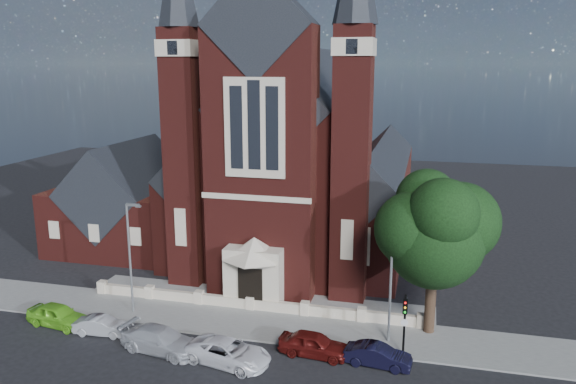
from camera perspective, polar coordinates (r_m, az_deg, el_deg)
name	(u,v)px	position (r m, az deg, el deg)	size (l,w,h in m)	color
ground	(281,269)	(49.05, -0.74, -7.85)	(120.00, 120.00, 0.00)	black
pavement_strip	(242,322)	(39.82, -4.70, -13.02)	(60.00, 5.00, 0.12)	slate
forecourt_paving	(259,299)	(43.27, -2.98, -10.80)	(26.00, 3.00, 0.14)	slate
forecourt_wall	(251,310)	(41.53, -3.80, -11.87)	(24.00, 0.40, 0.90)	beige
church	(301,161)	(54.37, 1.38, 3.16)	(20.01, 34.90, 29.20)	#4F1915
parish_hall	(129,205)	(56.48, -15.84, -1.29)	(12.00, 12.20, 10.24)	#4F1915
street_tree	(436,233)	(36.57, 14.82, -4.10)	(6.40, 6.60, 10.70)	black
street_lamp_left	(131,252)	(40.77, -15.70, -5.87)	(1.16, 0.22, 8.09)	gray
street_lamp_right	(392,275)	(35.74, 10.57, -8.28)	(1.16, 0.22, 8.09)	gray
traffic_signal	(405,317)	(35.05, 11.77, -12.36)	(0.28, 0.42, 4.00)	black
car_lime_van	(58,315)	(41.90, -22.33, -11.50)	(1.79, 4.44, 1.51)	#6FC828
car_silver_a	(102,326)	(39.73, -18.37, -12.77)	(1.29, 3.69, 1.21)	#95989C
car_silver_b	(161,340)	(36.58, -12.80, -14.46)	(2.13, 5.25, 1.52)	#B1B4B9
car_white_suv	(229,352)	(34.67, -6.05, -15.89)	(2.39, 5.18, 1.44)	white
car_dark_red	(314,344)	(35.37, 2.66, -15.18)	(1.74, 4.34, 1.48)	#55110E
car_navy	(378,356)	(34.72, 9.13, -16.09)	(1.37, 3.93, 1.30)	black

